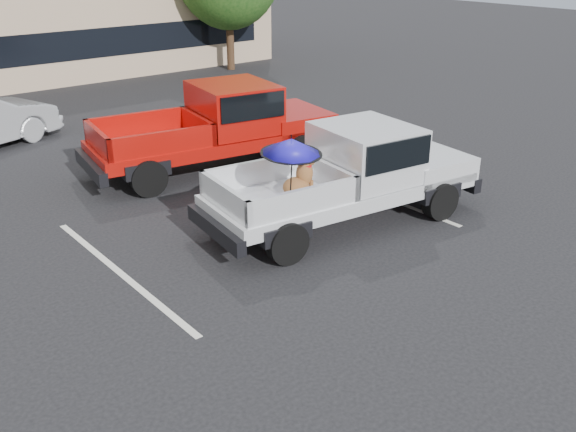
% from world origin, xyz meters
% --- Properties ---
extents(ground, '(90.00, 90.00, 0.00)m').
position_xyz_m(ground, '(0.00, 0.00, 0.00)').
color(ground, black).
rests_on(ground, ground).
extents(stripe_left, '(0.12, 5.00, 0.01)m').
position_xyz_m(stripe_left, '(-3.00, 2.00, 0.00)').
color(stripe_left, silver).
rests_on(stripe_left, ground).
extents(stripe_right, '(0.12, 5.00, 0.01)m').
position_xyz_m(stripe_right, '(3.00, 2.00, 0.00)').
color(stripe_right, silver).
rests_on(stripe_right, ground).
extents(silver_pickup, '(5.89, 2.67, 2.06)m').
position_xyz_m(silver_pickup, '(1.67, 1.13, 1.05)').
color(silver_pickup, black).
rests_on(silver_pickup, ground).
extents(red_pickup, '(6.36, 3.05, 2.01)m').
position_xyz_m(red_pickup, '(1.62, 5.45, 1.10)').
color(red_pickup, black).
rests_on(red_pickup, ground).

